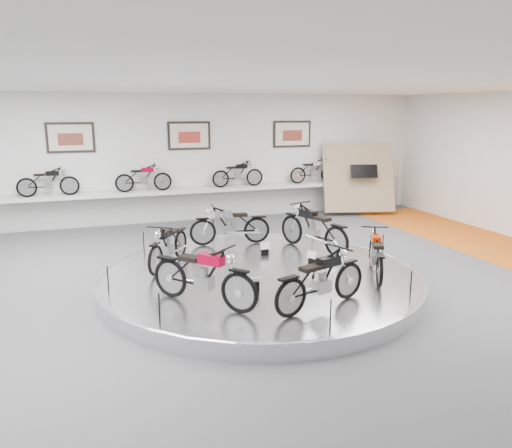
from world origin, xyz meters
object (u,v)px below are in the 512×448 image
object	(u,v)px
bike_b	(230,225)
bike_c	(168,244)
display_platform	(260,279)
bike_f	(376,254)
bike_e	(321,279)
shelf	(193,191)
bike_a	(313,228)
bike_d	(203,275)

from	to	relation	value
bike_b	bike_c	distance (m)	2.11
display_platform	bike_f	xyz separation A→B (m)	(2.04, -0.97, 0.61)
bike_b	bike_e	size ratio (longest dim) A/B	0.99
shelf	bike_a	xyz separation A→B (m)	(1.68, -5.30, -0.16)
display_platform	bike_f	bearing A→B (deg)	-25.54
bike_a	bike_c	size ratio (longest dim) A/B	1.16
bike_b	bike_a	bearing A→B (deg)	153.10
bike_b	bike_e	xyz separation A→B (m)	(0.29, -4.33, 0.00)
display_platform	bike_a	world-z (taller)	bike_a
bike_b	bike_c	size ratio (longest dim) A/B	1.04
shelf	bike_e	size ratio (longest dim) A/B	6.62
bike_a	bike_b	world-z (taller)	bike_a
bike_b	bike_c	xyz separation A→B (m)	(-1.69, -1.26, -0.02)
bike_e	bike_f	world-z (taller)	bike_e
bike_e	bike_c	bearing A→B (deg)	104.41
bike_a	bike_e	distance (m)	3.45
display_platform	bike_f	distance (m)	2.34
bike_e	bike_f	size ratio (longest dim) A/B	1.07
display_platform	shelf	size ratio (longest dim) A/B	0.58
bike_a	bike_f	distance (m)	2.10
bike_b	bike_f	size ratio (longest dim) A/B	1.06
shelf	bike_f	size ratio (longest dim) A/B	7.06
bike_b	bike_d	bearing A→B (deg)	75.33
bike_c	bike_f	size ratio (longest dim) A/B	1.02
bike_d	bike_c	bearing A→B (deg)	144.25
shelf	bike_a	bearing A→B (deg)	-72.38
bike_a	bike_d	xyz separation A→B (m)	(-3.15, -2.43, -0.02)
bike_a	bike_d	distance (m)	3.98
shelf	bike_b	bearing A→B (deg)	-89.61
bike_b	bike_f	world-z (taller)	bike_b
bike_d	bike_f	size ratio (longest dim) A/B	1.14
shelf	bike_a	size ratio (longest dim) A/B	6.00
bike_a	bike_f	world-z (taller)	bike_a
bike_b	bike_f	distance (m)	3.80
bike_c	bike_d	xyz separation A→B (m)	(0.19, -2.32, 0.05)
bike_e	bike_a	bearing A→B (deg)	48.22
display_platform	shelf	world-z (taller)	shelf
bike_d	bike_b	bearing A→B (deg)	116.79
shelf	bike_e	bearing A→B (deg)	-87.87
bike_b	bike_e	distance (m)	4.34
bike_c	bike_e	size ratio (longest dim) A/B	0.95
bike_a	display_platform	bearing A→B (deg)	104.16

